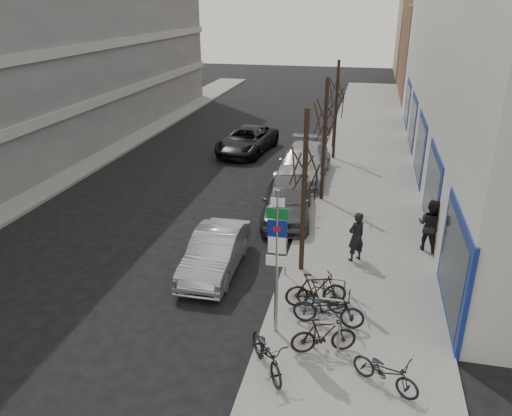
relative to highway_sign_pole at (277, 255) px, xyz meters
The scene contains 25 objects.
ground 3.44m from the highway_sign_pole, behind, with size 120.00×120.00×0.00m, color black.
sidewalk_east 10.50m from the highway_sign_pole, 78.15° to the left, with size 5.00×70.00×0.15m, color slate.
sidewalk_west 16.90m from the highway_sign_pole, 143.24° to the left, with size 3.00×70.00×0.15m, color slate.
brick_building_far 41.42m from the highway_sign_pole, 75.16° to the left, with size 12.00×14.00×8.00m, color brown.
tan_building_far 56.16m from the highway_sign_pole, 78.59° to the left, with size 13.00×12.00×9.00m, color #937A5B.
highway_sign_pole is the anchor object (origin of this frame).
bike_rack 2.36m from the highway_sign_pole, 23.59° to the left, with size 0.66×2.26×0.83m.
tree_near 3.88m from the highway_sign_pole, 86.74° to the left, with size 1.80×1.80×5.50m.
tree_mid 10.15m from the highway_sign_pole, 88.86° to the left, with size 1.80×1.80×5.50m.
tree_far 16.59m from the highway_sign_pole, 89.31° to the left, with size 1.80×1.80×5.50m.
meter_front 3.39m from the highway_sign_pole, 94.75° to the left, with size 0.10×0.08×1.27m.
meter_mid 8.65m from the highway_sign_pole, 91.68° to the left, with size 0.10×0.08×1.27m.
meter_back 14.10m from the highway_sign_pole, 91.02° to the left, with size 0.10×0.08×1.27m.
bike_near_left 2.33m from the highway_sign_pole, 86.94° to the right, with size 0.56×1.85×1.13m, color black.
bike_near_right 2.30m from the highway_sign_pole, 23.27° to the right, with size 0.51×1.70×1.03m, color black.
bike_mid_curb 2.26m from the highway_sign_pole, 24.08° to the left, with size 0.59×1.95×1.19m, color black.
bike_mid_inner 2.49m from the highway_sign_pole, 49.07° to the left, with size 0.45×1.51×0.91m, color black.
bike_far_curb 3.68m from the highway_sign_pole, 28.01° to the right, with size 0.50×1.66×1.01m, color black.
bike_far_inner 2.45m from the highway_sign_pole, 57.81° to the left, with size 0.54×1.82×1.10m, color black.
parked_car_front 4.35m from the highway_sign_pole, 130.87° to the left, with size 1.48×4.24×1.40m, color #AEAEB3.
parked_car_mid 8.05m from the highway_sign_pole, 97.29° to the left, with size 1.93×4.79×1.63m, color #515056.
parked_car_back 13.02m from the highway_sign_pole, 94.44° to the left, with size 2.36×5.80×1.68m, color #9F9FA4.
lane_car 17.72m from the highway_sign_pole, 106.20° to the left, with size 2.46×5.34×1.48m, color black.
pedestrian_near 5.10m from the highway_sign_pole, 67.17° to the left, with size 0.64×0.42×1.76m, color black.
pedestrian_far 7.48m from the highway_sign_pole, 53.28° to the left, with size 0.71×0.48×1.93m, color black.
Camera 1 is at (4.35, -10.98, 8.39)m, focal length 35.00 mm.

